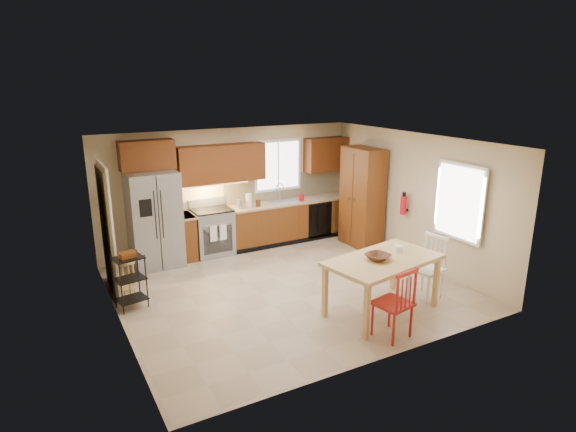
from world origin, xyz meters
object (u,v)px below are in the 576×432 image
Objects in this scene: refrigerator at (154,220)px; table_bowl at (378,260)px; soap_bottle at (301,196)px; bar_stool at (126,280)px; range_stove at (213,232)px; utility_cart at (130,282)px; table_jar at (398,250)px; chair_white at (426,268)px; dining_table at (382,286)px; fire_extinguisher at (403,205)px; chair_red at (393,302)px; pantry at (362,198)px.

table_bowl is (2.43, -3.58, -0.04)m from refrigerator.
soap_bottle is at bearing -0.45° from refrigerator.
table_bowl is 0.54× the size of bar_stool.
refrigerator is at bearing 124.16° from table_bowl.
range_stove is 1.05× the size of utility_cart.
table_jar is (1.77, -3.53, 0.44)m from range_stove.
refrigerator reaches higher than chair_white.
table_bowl is (-0.75, -3.55, -0.13)m from soap_bottle.
range_stove is 3.89m from dining_table.
bar_stool is 0.76× the size of utility_cart.
refrigerator is at bearing 115.10° from dining_table.
bar_stool is (-3.72, 2.22, -0.57)m from table_jar.
refrigerator is at bearing 179.55° from soap_bottle.
bar_stool is (-0.80, -1.25, -0.58)m from refrigerator.
fire_extinguisher reaches higher than bar_stool.
soap_bottle reaches higher than chair_red.
soap_bottle is at bearing 120.53° from fire_extinguisher.
chair_red is (-1.94, -3.30, -0.54)m from pantry.
range_stove is at bearing 2.99° from refrigerator.
chair_white is at bearing -45.33° from refrigerator.
utility_cart is at bearing 175.90° from fire_extinguisher.
range_stove reaches higher than dining_table.
table_bowl is (0.24, 0.65, 0.35)m from chair_red.
soap_bottle reaches higher than table_bowl.
pantry is at bearing -24.12° from chair_white.
dining_table is 2.65× the size of bar_stool.
table_bowl is (-1.70, -2.65, -0.18)m from pantry.
refrigerator is at bearing 64.99° from bar_stool.
range_stove is 0.44× the size of pantry.
dining_table is 0.74m from chair_red.
chair_red is 3.97m from utility_cart.
refrigerator reaches higher than dining_table.
utility_cart is at bearing -172.12° from pantry.
chair_white is at bearing 18.06° from chair_red.
refrigerator is at bearing 130.10° from table_jar.
fire_extinguisher is at bearing -0.45° from bar_stool.
table_jar is (0.73, 0.76, 0.38)m from chair_red.
chair_white is (2.34, -3.59, 0.05)m from range_stove.
range_stove is 2.59× the size of table_bowl.
bar_stool is (-1.95, -1.31, -0.13)m from range_stove.
pantry is 5.01m from utility_cart.
fire_extinguisher is 5.19m from utility_cart.
table_jar is at bearing -115.44° from pantry.
table_jar is at bearing 35.76° from chair_red.
fire_extinguisher reaches higher than table_bowl.
fire_extinguisher reaches higher than table_jar.
bar_stool is at bearing 124.87° from chair_red.
refrigerator is at bearing 52.30° from utility_cart.
fire_extinguisher is 0.35× the size of chair_white.
soap_bottle reaches higher than dining_table.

